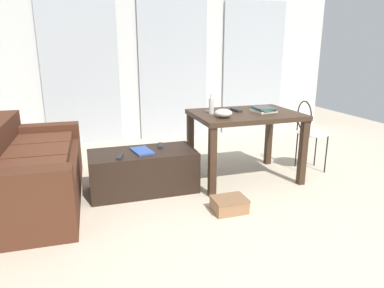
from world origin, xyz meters
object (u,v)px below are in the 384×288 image
Objects in this scene: tv_remote_secondary at (160,145)px; magazine at (142,151)px; tv_remote_on_table at (236,110)px; tv_remote_primary at (120,156)px; bowl at (223,113)px; book_stack at (264,109)px; couch at (28,172)px; coffee_table at (143,171)px; bottle_near at (211,106)px; shoebox at (229,205)px; scissors at (210,110)px; wire_chair at (309,127)px; craft_table at (245,122)px.

tv_remote_secondary reaches higher than magazine.
tv_remote_on_table is 1.39m from tv_remote_primary.
bowl reaches higher than book_stack.
couch is 6.27× the size of magazine.
tv_remote_on_table reaches higher than coffee_table.
coffee_table is at bearing -175.62° from bottle_near.
shoebox is (0.66, -0.72, -0.37)m from magazine.
book_stack reaches higher than shoebox.
scissors is (-0.26, 0.12, -0.01)m from tv_remote_on_table.
coffee_table is 5.72× the size of tv_remote_on_table.
bottle_near is at bearing 24.46° from tv_remote_primary.
scissors is 0.70m from tv_remote_secondary.
tv_remote_on_table is at bearing -4.40° from magazine.
book_stack is 0.59m from scissors.
tv_remote_on_table reaches higher than tv_remote_secondary.
tv_remote_primary is 0.55× the size of magazine.
couch reaches higher than coffee_table.
scissors is at bearing 22.35° from tv_remote_secondary.
tv_remote_secondary is at bearing 176.87° from wire_chair.
craft_table is at bearing -61.76° from tv_remote_on_table.
tv_remote_secondary reaches higher than shoebox.
couch is 2.14× the size of wire_chair.
tv_remote_secondary is at bearing 2.79° from couch.
book_stack is at bearing 4.91° from tv_remote_secondary.
coffee_table is at bearing -179.79° from craft_table.
couch reaches higher than tv_remote_secondary.
magazine is (-0.78, -0.07, -0.42)m from bottle_near.
scissors is at bearing 154.65° from book_stack.
tv_remote_secondary is (-0.87, 0.01, -0.34)m from tv_remote_on_table.
scissors is at bearing 32.49° from tv_remote_primary.
coffee_table is at bearing -179.39° from wire_chair.
bowl is (-1.18, -0.19, 0.27)m from wire_chair.
couch is 0.88m from tv_remote_primary.
couch is at bearing -174.80° from scissors.
book_stack is 1.64m from tv_remote_primary.
tv_remote_on_table reaches higher than magazine.
scissors reaches higher than couch.
wire_chair is 2.25m from tv_remote_primary.
tv_remote_primary is at bearing -161.10° from scissors.
tv_remote_primary is at bearing -150.77° from coffee_table.
coffee_table is 2.03m from wire_chair.
bottle_near is 1.11m from tv_remote_primary.
magazine is (-0.82, 0.16, -0.37)m from bowl.
tv_remote_secondary is 1.03m from shoebox.
tv_remote_on_table is 0.29m from scissors.
wire_chair is at bearing 9.34° from bowl.
scissors is at bearing 15.56° from coffee_table.
book_stack is at bearing -11.12° from magazine.
bowl reaches higher than tv_remote_primary.
coffee_table reaches higher than shoebox.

